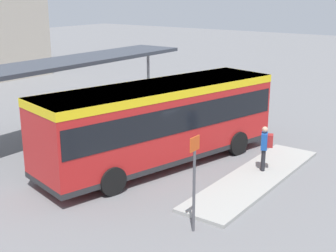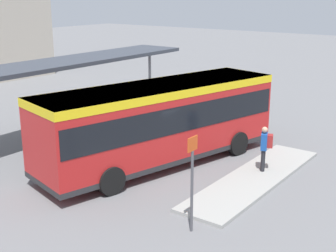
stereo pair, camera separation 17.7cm
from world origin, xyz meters
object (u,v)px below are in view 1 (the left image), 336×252
(bicycle_black, at_px, (211,109))
(platform_sign, at_px, (194,180))
(pedestrian_waiting, at_px, (265,145))
(potted_planter_near_shelter, at_px, (117,124))
(bicycle_blue, at_px, (199,107))
(city_bus, at_px, (161,118))
(bicycle_orange, at_px, (222,111))

(bicycle_black, distance_m, platform_sign, 13.03)
(pedestrian_waiting, xyz_separation_m, platform_sign, (-5.24, -0.27, 0.47))
(potted_planter_near_shelter, bearing_deg, bicycle_blue, -4.60)
(city_bus, distance_m, bicycle_black, 8.03)
(bicycle_blue, distance_m, platform_sign, 13.34)
(pedestrian_waiting, bearing_deg, bicycle_black, -68.57)
(bicycle_orange, relative_size, potted_planter_near_shelter, 1.21)
(city_bus, bearing_deg, bicycle_orange, 25.11)
(bicycle_blue, bearing_deg, potted_planter_near_shelter, 77.61)
(city_bus, height_order, bicycle_black, city_bus)
(platform_sign, bearing_deg, bicycle_blue, 31.68)
(bicycle_orange, bearing_deg, platform_sign, -57.38)
(pedestrian_waiting, bearing_deg, city_bus, -1.75)
(bicycle_orange, bearing_deg, bicycle_blue, -172.07)
(bicycle_blue, bearing_deg, bicycle_orange, 173.49)
(platform_sign, bearing_deg, city_bus, 46.49)
(bicycle_orange, bearing_deg, city_bus, -71.94)
(pedestrian_waiting, height_order, platform_sign, platform_sign)
(city_bus, xyz_separation_m, potted_planter_near_shelter, (1.31, 3.48, -1.09))
(bicycle_black, xyz_separation_m, potted_planter_near_shelter, (-6.26, 1.23, 0.38))
(bicycle_black, bearing_deg, pedestrian_waiting, 127.09)
(bicycle_black, distance_m, potted_planter_near_shelter, 6.39)
(city_bus, xyz_separation_m, platform_sign, (-3.80, -4.00, -0.28))
(potted_planter_near_shelter, relative_size, platform_sign, 0.52)
(city_bus, relative_size, bicycle_blue, 6.60)
(pedestrian_waiting, relative_size, bicycle_orange, 0.96)
(bicycle_orange, xyz_separation_m, bicycle_blue, (-0.03, 1.46, -0.04))
(city_bus, height_order, platform_sign, city_bus)
(city_bus, height_order, bicycle_blue, city_bus)
(pedestrian_waiting, relative_size, potted_planter_near_shelter, 1.17)
(city_bus, bearing_deg, pedestrian_waiting, -55.16)
(city_bus, xyz_separation_m, bicycle_black, (7.57, 2.25, -1.46))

